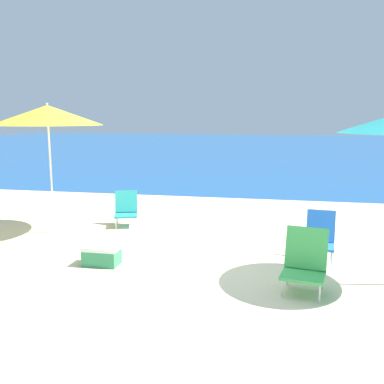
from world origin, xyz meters
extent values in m
plane|color=beige|center=(0.00, 0.00, 0.00)|extent=(60.00, 60.00, 0.00)
cube|color=#1E5699|center=(0.00, 25.24, 0.00)|extent=(60.00, 40.00, 0.01)
cylinder|color=white|center=(-2.98, 1.15, 1.00)|extent=(0.04, 0.04, 2.00)
cone|color=yellow|center=(-2.98, 1.15, 2.18)|extent=(1.96, 1.96, 0.35)
sphere|color=white|center=(-2.98, 1.15, 2.37)|extent=(0.04, 0.04, 0.04)
cylinder|color=silver|center=(1.55, 0.27, 0.11)|extent=(0.02, 0.02, 0.23)
cylinder|color=silver|center=(1.91, 0.23, 0.11)|extent=(0.02, 0.02, 0.23)
cylinder|color=silver|center=(1.59, 0.65, 0.11)|extent=(0.02, 0.02, 0.23)
cylinder|color=silver|center=(1.95, 0.61, 0.11)|extent=(0.02, 0.02, 0.23)
cube|color=blue|center=(1.75, 0.44, 0.24)|extent=(0.47, 0.49, 0.04)
cube|color=blue|center=(1.78, 0.67, 0.50)|extent=(0.44, 0.21, 0.47)
cylinder|color=silver|center=(1.19, -0.96, 0.11)|extent=(0.02, 0.02, 0.21)
cylinder|color=silver|center=(1.63, -1.04, 0.11)|extent=(0.02, 0.02, 0.21)
cylinder|color=silver|center=(1.27, -0.57, 0.11)|extent=(0.02, 0.02, 0.21)
cylinder|color=silver|center=(1.70, -0.65, 0.11)|extent=(0.02, 0.02, 0.21)
cube|color=#47B756|center=(1.45, -0.81, 0.23)|extent=(0.59, 0.56, 0.04)
cube|color=#47B756|center=(1.49, -0.57, 0.51)|extent=(0.54, 0.26, 0.52)
cylinder|color=silver|center=(-1.92, 1.59, 0.11)|extent=(0.02, 0.02, 0.22)
cylinder|color=silver|center=(-1.57, 1.71, 0.11)|extent=(0.02, 0.02, 0.22)
cylinder|color=silver|center=(-2.03, 1.94, 0.11)|extent=(0.02, 0.02, 0.22)
cylinder|color=silver|center=(-1.68, 2.05, 0.11)|extent=(0.02, 0.02, 0.22)
cube|color=teal|center=(-1.80, 1.82, 0.24)|extent=(0.54, 0.53, 0.04)
cube|color=teal|center=(-1.86, 2.02, 0.48)|extent=(0.47, 0.30, 0.43)
cube|color=#338C59|center=(-1.39, -0.33, 0.12)|extent=(0.51, 0.32, 0.23)
cube|color=white|center=(-1.39, -0.33, 0.26)|extent=(0.52, 0.33, 0.06)
camera|label=1|loc=(1.10, -5.96, 2.16)|focal=40.00mm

